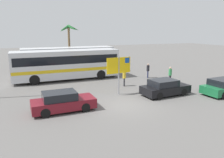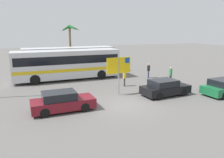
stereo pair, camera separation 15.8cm
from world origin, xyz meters
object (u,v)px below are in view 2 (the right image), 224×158
Objects in this scene: pedestrian_near_sign at (149,70)px; bus_rear_coach at (70,59)px; ferry_sign at (119,67)px; bus_front_coach at (67,63)px; pedestrian_by_bus at (125,77)px; car_black at (165,88)px; pedestrian_crossing_lot at (171,74)px; car_maroon at (62,102)px.

bus_rear_coach is at bearing -9.49° from pedestrian_near_sign.
ferry_sign reaches higher than pedestrian_near_sign.
pedestrian_by_bus is at bearing -48.60° from bus_front_coach.
ferry_sign is at bearing -102.31° from pedestrian_by_bus.
bus_rear_coach is 13.88m from car_black.
pedestrian_crossing_lot is at bearing -31.98° from bus_front_coach.
car_black is at bearing -55.57° from bus_front_coach.
car_black is 4.48m from pedestrian_crossing_lot.
bus_rear_coach is 12.60m from pedestrian_crossing_lot.
car_maroon is 2.60× the size of pedestrian_by_bus.
bus_rear_coach is 3.48× the size of ferry_sign.
bus_front_coach is 2.73× the size of car_black.
bus_rear_coach reaches higher than pedestrian_crossing_lot.
car_black is at bearing 100.86° from pedestrian_near_sign.
car_maroon is 2.56× the size of pedestrian_near_sign.
ferry_sign is 0.78× the size of car_black.
pedestrian_by_bus is 0.95× the size of pedestrian_crossing_lot.
bus_rear_coach is (1.03, 3.76, 0.00)m from bus_front_coach.
pedestrian_by_bus reaches higher than car_maroon.
pedestrian_by_bus is (-1.76, 4.01, 0.30)m from car_black.
car_black is 4.39m from pedestrian_by_bus.
bus_front_coach reaches higher than pedestrian_by_bus.
bus_rear_coach is 6.65× the size of pedestrian_crossing_lot.
pedestrian_by_bus is at bearing 32.81° from car_maroon.
bus_front_coach is at bearing 120.91° from car_black.
pedestrian_crossing_lot is (8.20, -9.53, -0.80)m from bus_rear_coach.
car_black is at bearing 2.14° from car_maroon.
pedestrian_crossing_lot is at bearing 13.69° from pedestrian_by_bus.
bus_front_coach reaches higher than pedestrian_crossing_lot.
car_black is at bearing -51.96° from pedestrian_crossing_lot.
ferry_sign is at bearing -85.24° from pedestrian_crossing_lot.
ferry_sign is 1.91× the size of pedestrian_crossing_lot.
pedestrian_crossing_lot is (3.02, 3.29, 0.35)m from car_black.
ferry_sign is at bearing 70.55° from pedestrian_near_sign.
ferry_sign is 1.98× the size of pedestrian_near_sign.
pedestrian_near_sign is (10.79, 6.83, 0.31)m from car_maroon.
bus_front_coach is 10.91m from pedestrian_crossing_lot.
bus_rear_coach reaches higher than car_maroon.
bus_rear_coach is at bearing 133.44° from pedestrian_by_bus.
car_maroon is at bearing 63.36° from pedestrian_near_sign.
ferry_sign reaches higher than pedestrian_by_bus.
bus_rear_coach is at bearing 75.34° from car_maroon.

